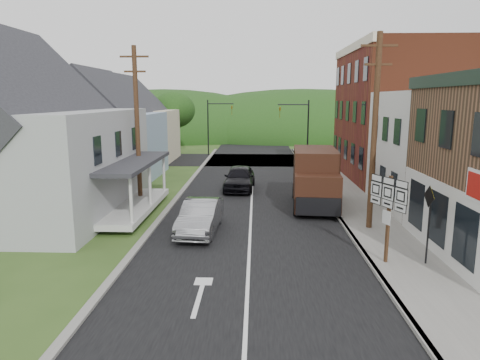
# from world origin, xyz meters

# --- Properties ---
(ground) EXTENTS (120.00, 120.00, 0.00)m
(ground) POSITION_xyz_m (0.00, 0.00, 0.00)
(ground) COLOR #2D4719
(ground) RESTS_ON ground
(road) EXTENTS (9.00, 90.00, 0.02)m
(road) POSITION_xyz_m (0.00, 10.00, 0.00)
(road) COLOR black
(road) RESTS_ON ground
(cross_road) EXTENTS (60.00, 9.00, 0.02)m
(cross_road) POSITION_xyz_m (0.00, 27.00, 0.00)
(cross_road) COLOR black
(cross_road) RESTS_ON ground
(sidewalk_right) EXTENTS (2.80, 55.00, 0.15)m
(sidewalk_right) POSITION_xyz_m (5.90, 8.00, 0.07)
(sidewalk_right) COLOR slate
(sidewalk_right) RESTS_ON ground
(curb_right) EXTENTS (0.20, 55.00, 0.15)m
(curb_right) POSITION_xyz_m (4.55, 8.00, 0.07)
(curb_right) COLOR slate
(curb_right) RESTS_ON ground
(curb_left) EXTENTS (0.30, 55.00, 0.12)m
(curb_left) POSITION_xyz_m (-4.65, 8.00, 0.06)
(curb_left) COLOR slate
(curb_left) RESTS_ON ground
(storefront_white) EXTENTS (8.00, 7.00, 6.50)m
(storefront_white) POSITION_xyz_m (11.30, 7.50, 3.25)
(storefront_white) COLOR silver
(storefront_white) RESTS_ON ground
(storefront_red) EXTENTS (8.00, 12.00, 10.00)m
(storefront_red) POSITION_xyz_m (11.30, 17.00, 5.00)
(storefront_red) COLOR maroon
(storefront_red) RESTS_ON ground
(house_gray) EXTENTS (10.20, 12.24, 8.35)m
(house_gray) POSITION_xyz_m (-12.00, 6.00, 4.23)
(house_gray) COLOR #ABADB1
(house_gray) RESTS_ON ground
(house_blue) EXTENTS (7.14, 8.16, 7.28)m
(house_blue) POSITION_xyz_m (-11.00, 17.00, 3.69)
(house_blue) COLOR #8BA4BE
(house_blue) RESTS_ON ground
(house_cream) EXTENTS (7.14, 8.16, 7.28)m
(house_cream) POSITION_xyz_m (-11.50, 26.00, 3.69)
(house_cream) COLOR beige
(house_cream) RESTS_ON ground
(utility_pole_right) EXTENTS (1.60, 0.26, 9.00)m
(utility_pole_right) POSITION_xyz_m (5.60, 3.50, 4.66)
(utility_pole_right) COLOR #472D19
(utility_pole_right) RESTS_ON ground
(utility_pole_left) EXTENTS (1.60, 0.26, 9.00)m
(utility_pole_left) POSITION_xyz_m (-6.50, 8.00, 4.66)
(utility_pole_left) COLOR #472D19
(utility_pole_left) RESTS_ON ground
(traffic_signal_right) EXTENTS (2.87, 0.20, 6.00)m
(traffic_signal_right) POSITION_xyz_m (4.30, 23.50, 3.76)
(traffic_signal_right) COLOR black
(traffic_signal_right) RESTS_ON ground
(traffic_signal_left) EXTENTS (2.87, 0.20, 6.00)m
(traffic_signal_left) POSITION_xyz_m (-4.30, 30.50, 3.76)
(traffic_signal_left) COLOR black
(traffic_signal_left) RESTS_ON ground
(tree_left_c) EXTENTS (5.80, 5.80, 8.41)m
(tree_left_c) POSITION_xyz_m (-19.00, 20.00, 5.94)
(tree_left_c) COLOR #382616
(tree_left_c) RESTS_ON ground
(tree_left_d) EXTENTS (4.80, 4.80, 6.94)m
(tree_left_d) POSITION_xyz_m (-9.00, 32.00, 4.88)
(tree_left_d) COLOR #382616
(tree_left_d) RESTS_ON ground
(forested_ridge) EXTENTS (90.00, 30.00, 16.00)m
(forested_ridge) POSITION_xyz_m (0.00, 55.00, 0.00)
(forested_ridge) COLOR #173810
(forested_ridge) RESTS_ON ground
(silver_sedan) EXTENTS (1.83, 4.61, 1.49)m
(silver_sedan) POSITION_xyz_m (-2.30, 2.86, 0.75)
(silver_sedan) COLOR #9D9DA1
(silver_sedan) RESTS_ON ground
(dark_sedan) EXTENTS (2.15, 4.87, 1.63)m
(dark_sedan) POSITION_xyz_m (-0.86, 12.41, 0.82)
(dark_sedan) COLOR black
(dark_sedan) RESTS_ON ground
(delivery_van) EXTENTS (2.80, 6.02, 3.28)m
(delivery_van) POSITION_xyz_m (3.61, 7.86, 1.66)
(delivery_van) COLOR black
(delivery_van) RESTS_ON ground
(route_sign_cluster) EXTENTS (0.81, 1.72, 3.25)m
(route_sign_cluster) POSITION_xyz_m (5.05, -0.91, 2.26)
(route_sign_cluster) COLOR #472D19
(route_sign_cluster) RESTS_ON sidewalk_right
(warning_sign) EXTENTS (0.14, 0.81, 2.93)m
(warning_sign) POSITION_xyz_m (6.50, -0.98, 2.02)
(warning_sign) COLOR black
(warning_sign) RESTS_ON sidewalk_right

